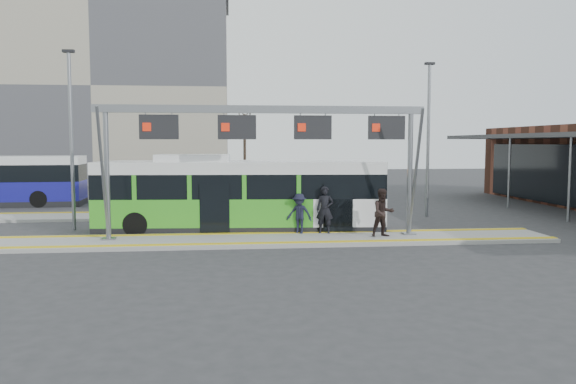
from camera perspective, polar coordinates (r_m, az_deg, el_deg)
The scene contains 17 objects.
ground at distance 22.27m, azimuth -1.23°, elevation -5.04°, with size 120.00×120.00×0.00m, color #2D2D30.
platform_main at distance 22.26m, azimuth -1.23°, elevation -4.85°, with size 22.00×3.00×0.15m, color gray.
platform_second at distance 30.18m, azimuth -10.09°, elevation -2.33°, with size 20.00×3.00×0.15m, color gray.
tactile_main at distance 22.25m, azimuth -1.23°, elevation -4.64°, with size 22.00×2.65×0.02m.
tactile_second at distance 31.31m, azimuth -9.94°, elevation -1.91°, with size 20.00×0.35×0.02m.
gantry at distance 22.16m, azimuth -2.21°, elevation 6.07°, with size 13.00×1.68×5.20m.
apartment_block at distance 59.37m, azimuth -18.07°, elevation 9.91°, with size 24.50×12.50×18.40m.
hero_bus at distance 24.64m, azimuth -4.90°, elevation -0.44°, with size 12.50×3.45×3.40m.
bg_bus_green at distance 33.42m, azimuth -7.47°, elevation 0.71°, with size 11.43×2.49×2.85m.
passenger_a at distance 23.31m, azimuth 3.77°, elevation -1.81°, with size 0.71×0.47×1.95m, color black.
passenger_b at distance 22.69m, azimuth 9.64°, elevation -2.09°, with size 0.93×0.73×1.92m, color black.
passenger_c at distance 23.24m, azimuth 1.16°, elevation -2.19°, with size 1.07×0.61×1.65m, color black.
tree_left at distance 53.27m, azimuth -6.89°, elevation 7.03°, with size 1.40×1.40×7.66m.
tree_mid at distance 56.02m, azimuth -4.44°, elevation 6.93°, with size 1.40×1.40×7.63m.
tree_far at distance 57.23m, azimuth -24.38°, elevation 6.71°, with size 1.40×1.40×7.96m.
lamp_west at distance 26.60m, azimuth -21.16°, elevation 5.36°, with size 0.50×0.25×7.93m.
lamp_east at distance 30.40m, azimuth 14.05°, elevation 5.57°, with size 0.50×0.25×8.05m.
Camera 1 is at (-1.80, -21.86, 3.88)m, focal length 35.00 mm.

